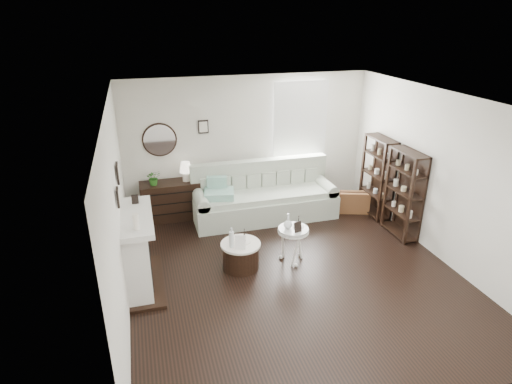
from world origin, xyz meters
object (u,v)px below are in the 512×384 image
object	(u,v)px
dresser	(171,200)
drum_table	(241,255)
pedestal_table	(293,231)
sofa	(263,199)

from	to	relation	value
dresser	drum_table	size ratio (longest dim) A/B	1.80
drum_table	pedestal_table	world-z (taller)	pedestal_table
sofa	dresser	bearing A→B (deg)	167.92
dresser	drum_table	xyz separation A→B (m)	(0.89, -2.13, -0.16)
sofa	dresser	xyz separation A→B (m)	(-1.79, 0.38, 0.02)
drum_table	pedestal_table	distance (m)	0.93
sofa	pedestal_table	xyz separation A→B (m)	(-0.03, -1.78, 0.19)
sofa	dresser	world-z (taller)	sofa
sofa	drum_table	bearing A→B (deg)	-117.24
sofa	pedestal_table	bearing A→B (deg)	-91.06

